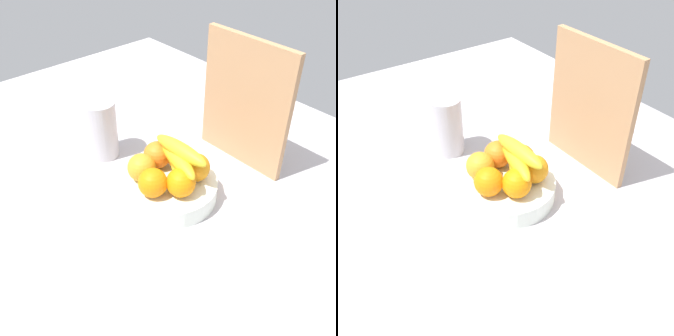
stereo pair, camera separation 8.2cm
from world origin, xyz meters
The scene contains 11 objects.
ground_plane centered at (0.00, 0.00, -1.50)cm, with size 180.00×140.00×3.00cm, color #B9B4B9.
fruit_bowl centered at (3.73, 1.05, 2.50)cm, with size 25.43×25.43×5.00cm, color white.
orange_front_left centered at (-1.12, -3.54, 8.63)cm, with size 7.27×7.27×7.27cm, color orange.
orange_front_right centered at (5.33, -5.18, 8.63)cm, with size 7.27×7.27×7.27cm, color orange.
orange_center centered at (9.70, 0.25, 8.63)cm, with size 7.27×7.27×7.27cm, color orange.
orange_back_left centered at (7.74, 6.84, 8.63)cm, with size 7.27×7.27×7.27cm, color orange.
orange_back_right centered at (2.14, 6.95, 8.63)cm, with size 7.27×7.27×7.27cm, color orange.
orange_top_stack centered at (-2.75, 2.90, 8.63)cm, with size 7.27×7.27×7.27cm, color orange.
banana_bunch centered at (4.84, 3.89, 10.30)cm, with size 17.48×15.05×10.60cm.
cutting_board centered at (4.71, 27.55, 18.00)cm, with size 28.00×1.80×36.00cm, color tan.
thermos_tumbler centered at (-22.71, -1.21, 8.66)cm, with size 8.99×8.99×17.32cm, color silver.
Camera 1 is at (63.77, -50.98, 70.70)cm, focal length 43.18 mm.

